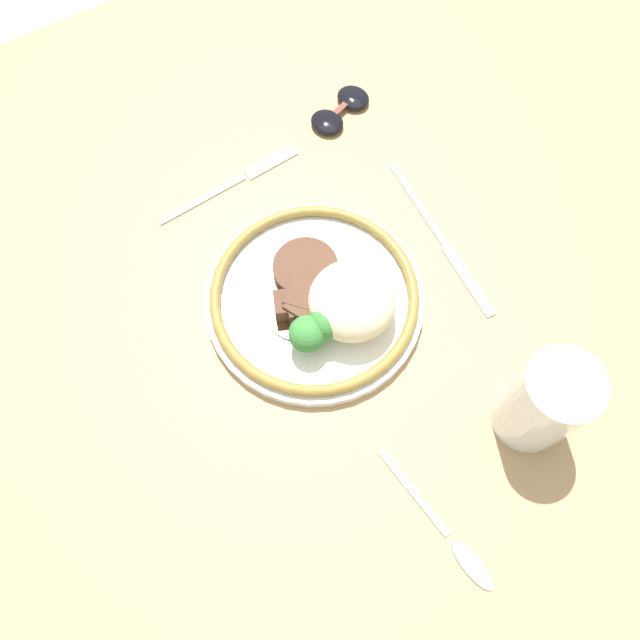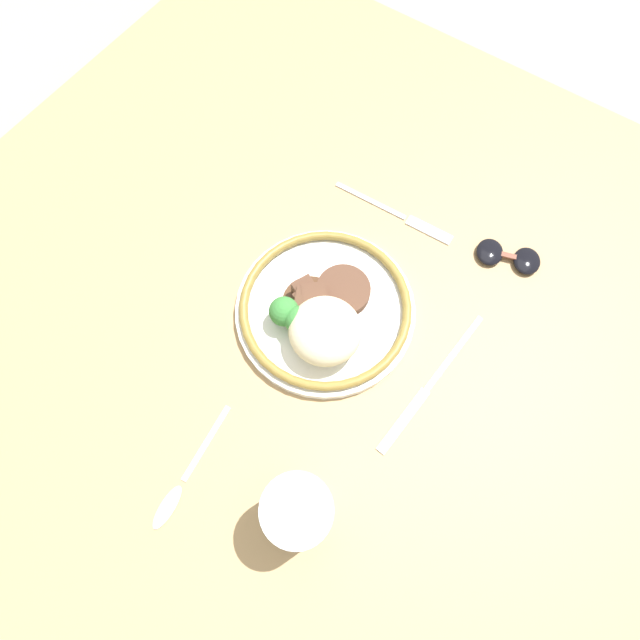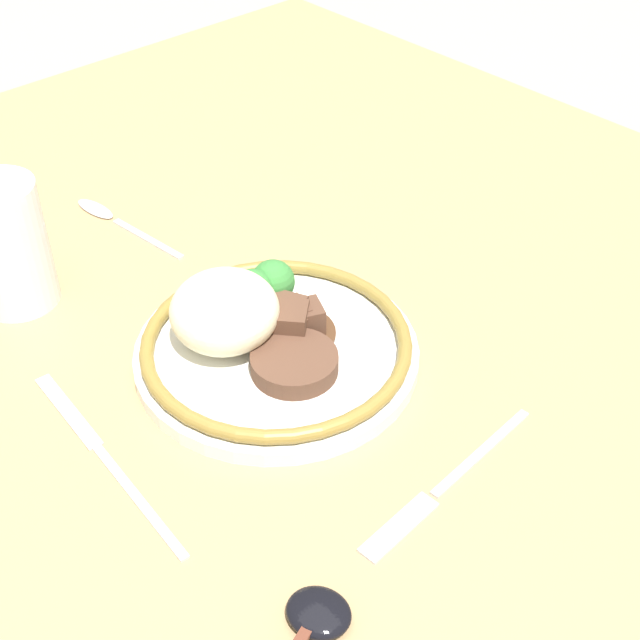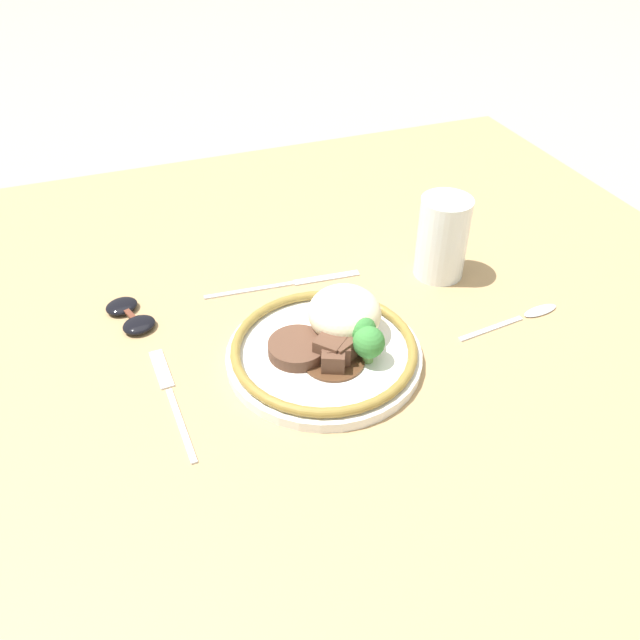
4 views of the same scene
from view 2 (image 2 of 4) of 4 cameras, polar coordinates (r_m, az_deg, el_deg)
The scene contains 8 objects.
ground_plane at distance 0.69m, azimuth 0.21°, elevation -4.03°, with size 8.00×8.00×0.00m, color tan.
dining_table at distance 0.67m, azimuth 0.21°, elevation -3.57°, with size 1.18×1.21×0.04m.
plate at distance 0.64m, azimuth 0.31°, elevation 0.89°, with size 0.24×0.24×0.08m.
juice_glass at distance 0.57m, azimuth -2.40°, elevation -20.95°, with size 0.07×0.07×0.12m.
fork at distance 0.75m, azimuth 9.58°, elevation 11.48°, with size 0.02×0.19×0.00m.
knife at distance 0.65m, azimuth 12.31°, elevation -7.46°, with size 0.23×0.03×0.00m.
spoon at distance 0.64m, azimuth -15.99°, elevation -18.24°, with size 0.16×0.03×0.01m.
sunglasses at distance 0.75m, azimuth 20.71°, elevation 6.81°, with size 0.07×0.10×0.01m.
Camera 2 is at (0.17, 0.11, 0.65)m, focal length 28.00 mm.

